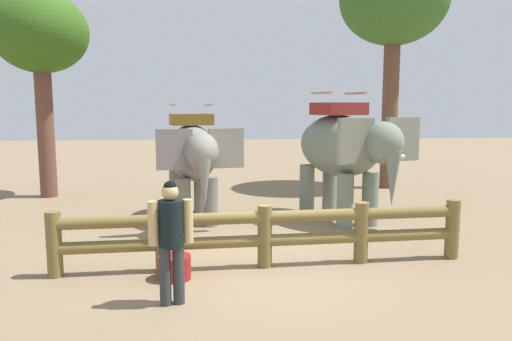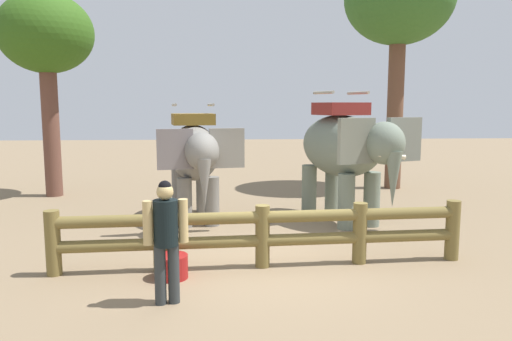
% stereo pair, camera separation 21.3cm
% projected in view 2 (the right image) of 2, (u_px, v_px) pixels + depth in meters
% --- Properties ---
extents(ground_plane, '(60.00, 60.00, 0.00)m').
position_uv_depth(ground_plane, '(261.00, 262.00, 8.40)').
color(ground_plane, '#816B4F').
extents(log_fence, '(6.94, 0.62, 1.05)m').
position_uv_depth(log_fence, '(263.00, 232.00, 8.10)').
color(log_fence, brown).
rests_on(log_fence, ground).
extents(elephant_near_left, '(1.92, 3.24, 2.73)m').
position_uv_depth(elephant_near_left, '(195.00, 156.00, 11.22)').
color(elephant_near_left, slate).
rests_on(elephant_near_left, ground).
extents(elephant_center, '(2.50, 3.59, 3.01)m').
position_uv_depth(elephant_center, '(345.00, 149.00, 11.13)').
color(elephant_center, slate).
rests_on(elephant_center, ground).
extents(tourist_woman_in_black, '(0.59, 0.39, 1.70)m').
position_uv_depth(tourist_woman_in_black, '(166.00, 233.00, 6.55)').
color(tourist_woman_in_black, '#2C3234').
rests_on(tourist_woman_in_black, ground).
extents(tree_far_left, '(2.68, 2.68, 5.87)m').
position_uv_depth(tree_far_left, '(46.00, 38.00, 13.95)').
color(tree_far_left, brown).
rests_on(tree_far_left, ground).
extents(tree_back_center, '(3.40, 3.40, 7.44)m').
position_uv_depth(tree_back_center, '(399.00, 2.00, 15.14)').
color(tree_back_center, brown).
rests_on(tree_back_center, ground).
extents(feed_bucket, '(0.51, 0.51, 0.37)m').
position_uv_depth(feed_bucket, '(172.00, 267.00, 7.62)').
color(feed_bucket, maroon).
rests_on(feed_bucket, ground).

